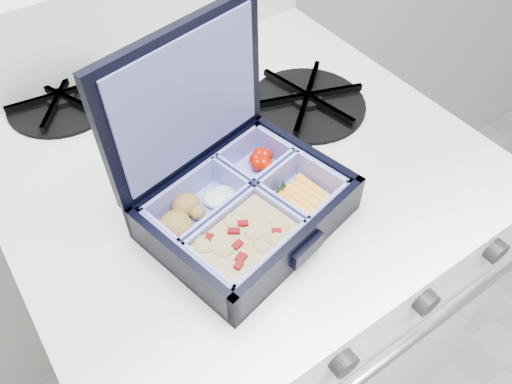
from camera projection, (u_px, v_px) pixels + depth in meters
stove at (238, 309)px, 0.98m from camera, size 0.58×0.58×0.87m
bento_box at (247, 208)px, 0.55m from camera, size 0.24×0.20×0.05m
burner_grate at (307, 99)px, 0.69m from camera, size 0.21×0.21×0.02m
burner_grate_rear at (61, 99)px, 0.70m from camera, size 0.17×0.17×0.02m
fork at (195, 152)px, 0.64m from camera, size 0.18×0.14×0.01m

